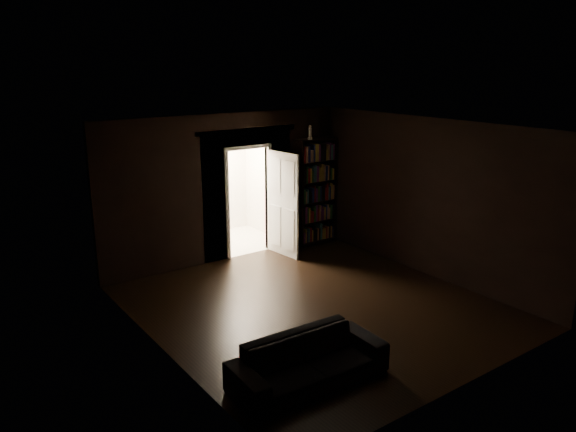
{
  "coord_description": "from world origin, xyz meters",
  "views": [
    {
      "loc": [
        -5.1,
        -6.29,
        3.73
      ],
      "look_at": [
        0.11,
        0.9,
        1.26
      ],
      "focal_mm": 35.0,
      "sensor_mm": 36.0,
      "label": 1
    }
  ],
  "objects": [
    {
      "name": "kitchen_alcove",
      "position": [
        0.5,
        3.87,
        1.21
      ],
      "size": [
        2.2,
        1.8,
        2.6
      ],
      "color": "beige",
      "rests_on": "ground"
    },
    {
      "name": "bottles",
      "position": [
        -0.16,
        3.99,
        1.77
      ],
      "size": [
        0.58,
        0.23,
        0.24
      ],
      "primitive_type": "cube",
      "rotation": [
        0.0,
        0.0,
        -0.28
      ],
      "color": "black",
      "rests_on": "refrigerator"
    },
    {
      "name": "figurine",
      "position": [
        1.83,
        2.53,
        2.34
      ],
      "size": [
        0.12,
        0.12,
        0.29
      ],
      "primitive_type": "cube",
      "rotation": [
        0.0,
        0.0,
        -0.38
      ],
      "color": "silver",
      "rests_on": "bookshelf"
    },
    {
      "name": "refrigerator",
      "position": [
        -0.1,
        4.03,
        0.82
      ],
      "size": [
        0.92,
        0.88,
        1.65
      ],
      "primitive_type": "cube",
      "rotation": [
        0.0,
        0.0,
        0.33
      ],
      "color": "white",
      "rests_on": "ground"
    },
    {
      "name": "ground",
      "position": [
        0.0,
        0.0,
        0.0
      ],
      "size": [
        5.5,
        5.5,
        0.0
      ],
      "primitive_type": "plane",
      "color": "black",
      "rests_on": "ground"
    },
    {
      "name": "bookshelf",
      "position": [
        2.0,
        2.55,
        1.1
      ],
      "size": [
        0.95,
        0.65,
        2.2
      ],
      "primitive_type": "cube",
      "rotation": [
        0.0,
        0.0,
        -0.4
      ],
      "color": "black",
      "rests_on": "ground"
    },
    {
      "name": "room_walls",
      "position": [
        -0.01,
        1.07,
        1.68
      ],
      "size": [
        5.02,
        5.61,
        2.84
      ],
      "color": "black",
      "rests_on": "ground"
    },
    {
      "name": "door",
      "position": [
        1.01,
        2.31,
        1.02
      ],
      "size": [
        0.13,
        0.85,
        2.05
      ],
      "primitive_type": "cube",
      "rotation": [
        0.0,
        0.0,
        1.67
      ],
      "color": "white",
      "rests_on": "ground"
    },
    {
      "name": "sofa",
      "position": [
        -1.4,
        -1.61,
        0.37
      ],
      "size": [
        1.95,
        0.91,
        0.74
      ],
      "primitive_type": "imported",
      "rotation": [
        0.0,
        0.0,
        -0.04
      ],
      "color": "black",
      "rests_on": "ground"
    }
  ]
}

